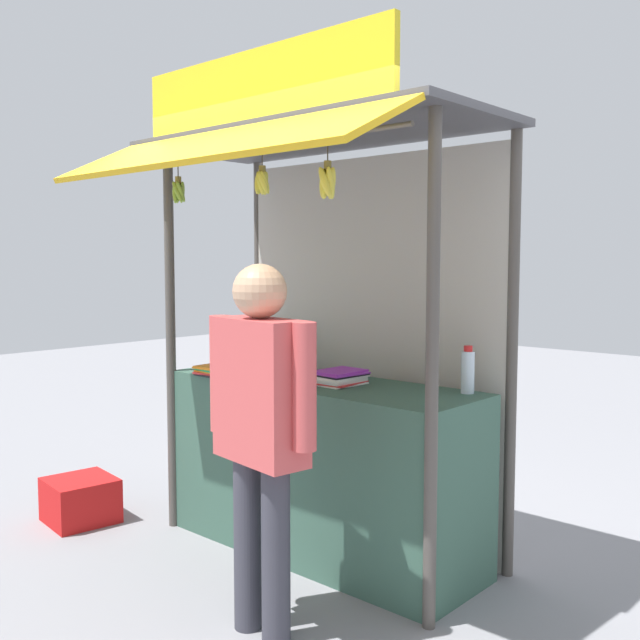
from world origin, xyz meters
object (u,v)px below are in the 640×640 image
water_bottle_front_left (244,351)px  magazine_stack_mid_right (219,370)px  water_bottle_rear_center (297,351)px  water_bottle_front_right (236,348)px  water_bottle_center (468,371)px  banana_bunch_inner_right (178,191)px  water_bottle_far_right (273,351)px  plastic_crate (80,500)px  banana_bunch_inner_left (327,182)px  magazine_stack_back_right (340,377)px  vendor_person (261,415)px  banana_bunch_leftmost (262,182)px

water_bottle_front_left → magazine_stack_mid_right: bearing=-71.7°
water_bottle_rear_center → water_bottle_front_right: 0.43m
water_bottle_center → banana_bunch_inner_right: 1.93m
water_bottle_far_right → water_bottle_center: 1.30m
plastic_crate → banana_bunch_inner_left: bearing=7.8°
banana_bunch_inner_left → plastic_crate: size_ratio=0.71×
magazine_stack_back_right → water_bottle_far_right: bearing=171.2°
banana_bunch_inner_left → magazine_stack_mid_right: bearing=169.2°
water_bottle_center → water_bottle_front_left: water_bottle_center is taller
water_bottle_front_left → water_bottle_front_right: 0.09m
water_bottle_far_right → water_bottle_center: size_ratio=1.06×
water_bottle_center → vendor_person: bearing=-108.7°
banana_bunch_leftmost → banana_bunch_inner_right: (-0.70, 0.00, -0.00)m
banana_bunch_inner_right → vendor_person: banana_bunch_inner_right is taller
water_bottle_rear_center → vendor_person: bearing=-52.8°
water_bottle_front_right → vendor_person: (1.24, -0.96, -0.11)m
banana_bunch_leftmost → banana_bunch_inner_left: 0.45m
water_bottle_front_left → vendor_person: 1.49m
water_bottle_center → banana_bunch_leftmost: size_ratio=1.05×
water_bottle_center → banana_bunch_leftmost: banana_bunch_leftmost is taller
water_bottle_far_right → magazine_stack_mid_right: bearing=-113.9°
water_bottle_far_right → magazine_stack_back_right: size_ratio=0.90×
magazine_stack_mid_right → magazine_stack_back_right: (0.77, 0.22, 0.01)m
water_bottle_far_right → vendor_person: vendor_person is taller
water_bottle_rear_center → water_bottle_front_left: (-0.31, -0.16, -0.01)m
magazine_stack_back_right → banana_bunch_leftmost: size_ratio=1.23×
water_bottle_front_right → banana_bunch_inner_left: bearing=-22.3°
water_bottle_far_right → water_bottle_front_right: size_ratio=1.06×
magazine_stack_mid_right → water_bottle_far_right: bearing=66.1°
banana_bunch_leftmost → water_bottle_front_right: bearing=147.3°
water_bottle_front_left → water_bottle_front_right: bearing=172.6°
water_bottle_rear_center → water_bottle_front_left: water_bottle_rear_center is taller
water_bottle_far_right → magazine_stack_back_right: (0.63, -0.10, -0.08)m
banana_bunch_leftmost → banana_bunch_inner_right: bearing=180.0°
magazine_stack_back_right → plastic_crate: 1.96m
water_bottle_center → vendor_person: (-0.38, -1.11, -0.10)m
magazine_stack_mid_right → plastic_crate: bearing=-151.3°
water_bottle_rear_center → vendor_person: vendor_person is taller
water_bottle_far_right → plastic_crate: size_ratio=0.66×
vendor_person → banana_bunch_inner_right: bearing=-13.1°
water_bottle_center → vendor_person: size_ratio=0.15×
magazine_stack_back_right → water_bottle_front_right: bearing=175.0°
water_bottle_front_left → magazine_stack_back_right: water_bottle_front_left is taller
water_bottle_rear_center → banana_bunch_leftmost: bearing=-59.7°
banana_bunch_leftmost → plastic_crate: banana_bunch_leftmost is taller
plastic_crate → magazine_stack_back_right: bearing=23.0°
water_bottle_rear_center → magazine_stack_mid_right: water_bottle_rear_center is taller
water_bottle_far_right → banana_bunch_inner_left: size_ratio=0.93×
water_bottle_center → magazine_stack_mid_right: water_bottle_center is taller
water_bottle_rear_center → vendor_person: 1.39m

